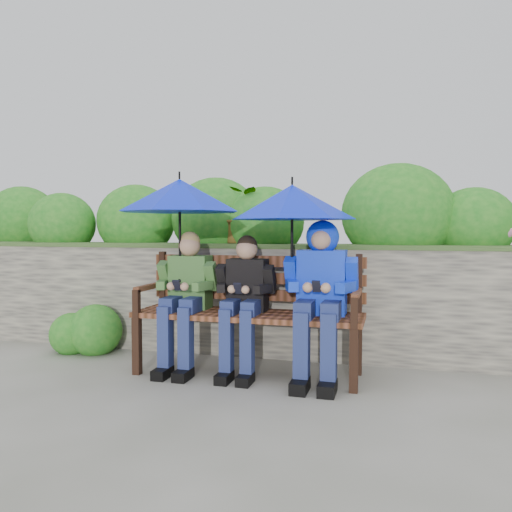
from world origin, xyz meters
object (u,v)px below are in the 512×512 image
(boy_right, at_px, (320,286))
(umbrella_left, at_px, (180,196))
(boy_middle, at_px, (244,295))
(umbrella_right, at_px, (292,202))
(park_bench, at_px, (250,305))
(boy_left, at_px, (186,292))

(boy_right, height_order, umbrella_left, umbrella_left)
(boy_middle, height_order, umbrella_right, umbrella_right)
(boy_right, xyz_separation_m, umbrella_right, (-0.23, 0.02, 0.64))
(umbrella_right, bearing_deg, boy_middle, -176.14)
(boy_middle, bearing_deg, park_bench, 71.69)
(park_bench, distance_m, boy_middle, 0.12)
(park_bench, xyz_separation_m, boy_left, (-0.53, -0.09, 0.10))
(boy_middle, height_order, boy_right, boy_right)
(boy_middle, relative_size, boy_right, 0.90)
(park_bench, relative_size, umbrella_left, 1.82)
(park_bench, relative_size, boy_left, 1.60)
(boy_left, xyz_separation_m, umbrella_left, (-0.06, 0.02, 0.79))
(park_bench, height_order, boy_right, boy_right)
(umbrella_left, bearing_deg, boy_middle, -1.79)
(boy_middle, distance_m, umbrella_right, 0.83)
(boy_left, distance_m, boy_right, 1.11)
(boy_right, bearing_deg, boy_middle, -179.85)
(boy_left, xyz_separation_m, boy_middle, (0.50, 0.00, -0.01))
(park_bench, distance_m, umbrella_right, 0.90)
(park_bench, relative_size, boy_middle, 1.64)
(park_bench, bearing_deg, boy_middle, -108.31)
(umbrella_left, bearing_deg, park_bench, 6.42)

